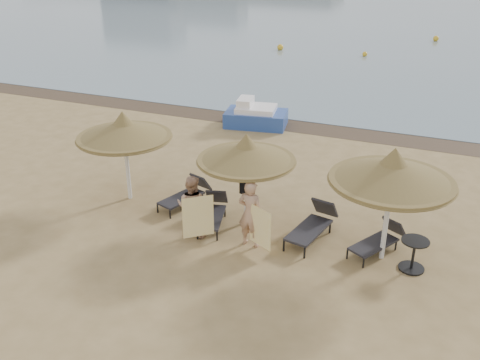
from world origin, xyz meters
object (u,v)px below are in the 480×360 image
Objects in this scene: palapa_left at (124,130)px; palapa_center at (246,153)px; lounger_near_left at (213,211)px; person_left at (192,201)px; lounger_far_left at (187,193)px; lounger_far_right at (380,239)px; person_right at (251,208)px; palapa_right at (393,172)px; pedal_boat at (255,116)px; side_table at (413,256)px; lounger_near_right at (314,223)px.

palapa_left reaches higher than palapa_center.
person_left reaches higher than lounger_near_left.
lounger_far_right is at bearing 13.64° from lounger_far_left.
person_left is 0.93× the size of person_right.
pedal_boat is (-6.29, 7.91, -1.87)m from palapa_right.
person_left is at bearing -134.14° from palapa_center.
side_table is 10.74m from pedal_boat.
palapa_left is 1.59× the size of lounger_far_right.
lounger_near_left is 1.02m from person_left.
lounger_near_right is 2.60m from side_table.
side_table is at bearing -58.87° from pedal_boat.
lounger_near_right is (-1.81, 0.33, -1.91)m from palapa_right.
person_left is at bearing 7.42° from person_right.
lounger_far_right is at bearing -158.58° from person_right.
lounger_far_right is (3.58, -0.07, -1.72)m from palapa_center.
lounger_near_left is 0.89× the size of lounger_near_right.
lounger_far_right is (4.40, 0.26, -0.01)m from lounger_near_left.
palapa_left is 1.31× the size of person_right.
palapa_right is at bearing -175.88° from person_left.
palapa_right reaches higher than person_left.
person_right reaches higher than lounger_far_right.
side_table is (0.73, -0.22, -1.93)m from palapa_right.
palapa_center reaches higher than lounger_near_left.
pedal_boat is at bearing 128.47° from palapa_right.
person_left is (-0.24, -0.77, 0.63)m from lounger_near_left.
side_table is (2.54, -0.56, -0.02)m from lounger_near_right.
palapa_left reaches higher than lounger_near_left.
palapa_right is 4.92m from lounger_near_left.
person_right is at bearing -63.02° from palapa_center.
palapa_center is 1.93m from lounger_near_left.
side_table reaches higher than lounger_far_left.
palapa_center is 0.90× the size of palapa_right.
palapa_center is at bearing -152.03° from lounger_far_right.
lounger_far_left is 1.01× the size of lounger_near_left.
palapa_center is (3.74, -0.07, -0.09)m from palapa_left.
lounger_far_left is at bearing -62.84° from person_left.
person_right reaches higher than lounger_near_left.
palapa_left is 8.38m from side_table.
pedal_boat reaches higher than lounger_far_left.
palapa_center is 3.33× the size of side_table.
lounger_far_left is at bearing 134.23° from lounger_near_left.
person_left reaches higher than lounger_far_left.
lounger_far_left is 0.68× the size of pedal_boat.
palapa_right is (3.69, -0.35, 0.24)m from palapa_center.
palapa_center is at bearing 7.48° from lounger_far_left.
palapa_right is 2.65m from lounger_near_right.
palapa_center reaches higher than person_left.
lounger_far_left is at bearing -155.50° from lounger_far_right.
lounger_far_left is 2.94m from person_right.
palapa_right is 1.62× the size of lounger_near_left.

